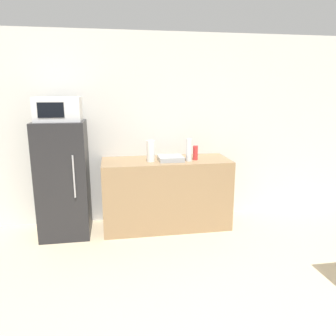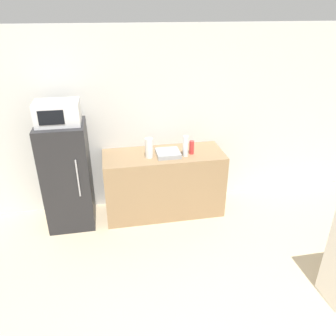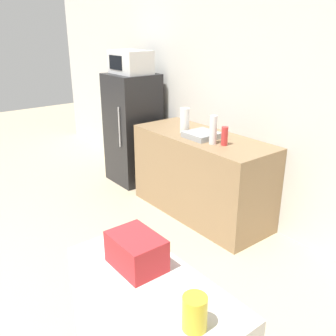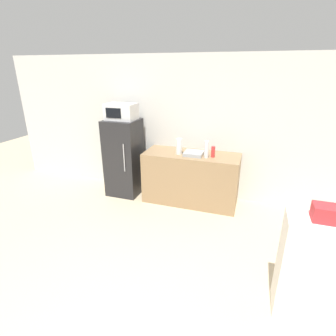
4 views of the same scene
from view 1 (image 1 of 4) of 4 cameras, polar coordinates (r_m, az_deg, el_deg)
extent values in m
cube|color=silver|center=(4.65, -1.34, 6.75)|extent=(8.00, 0.06, 2.60)
cube|color=#232326|center=(4.35, -17.75, -1.93)|extent=(0.61, 0.59, 1.47)
cylinder|color=#B7B7BC|center=(4.01, -16.07, -1.47)|extent=(0.02, 0.02, 0.51)
cube|color=white|center=(4.22, -18.60, 9.69)|extent=(0.54, 0.37, 0.29)
cube|color=black|center=(4.04, -19.76, 9.47)|extent=(0.30, 0.01, 0.17)
cube|color=#937551|center=(4.47, -0.34, -4.43)|extent=(1.69, 0.67, 0.94)
cube|color=#9EA3A8|center=(4.30, 0.46, 1.71)|extent=(0.32, 0.32, 0.06)
cylinder|color=silver|center=(4.26, 3.66, 3.14)|extent=(0.07, 0.07, 0.29)
cylinder|color=red|center=(4.35, 4.79, 2.66)|extent=(0.07, 0.07, 0.19)
cylinder|color=white|center=(4.23, -3.04, 2.96)|extent=(0.10, 0.10, 0.27)
camera|label=2|loc=(0.98, -166.49, 81.48)|focal=35.00mm
camera|label=3|loc=(3.85, 58.83, 10.57)|focal=40.00mm
camera|label=4|loc=(1.78, 88.41, 18.05)|focal=28.00mm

